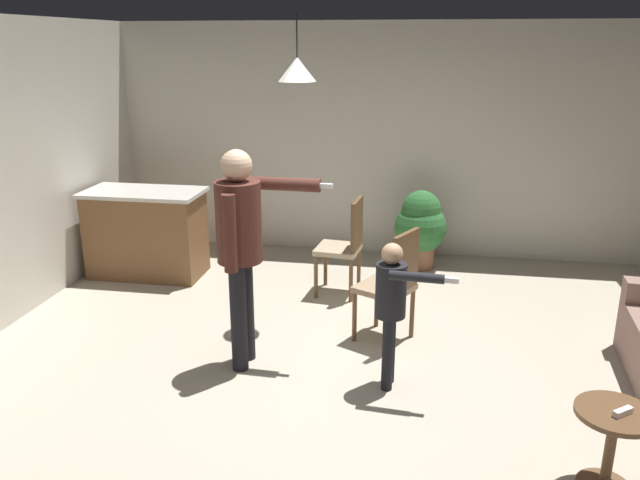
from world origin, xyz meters
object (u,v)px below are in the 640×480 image
Objects in this scene: kitchen_counter at (146,233)px; spare_remote_on_table at (623,412)px; person_adult at (241,236)px; dining_chair_near_wall at (392,282)px; side_table_by_couch at (611,441)px; person_child at (392,300)px; potted_plant_corner at (420,226)px; dining_chair_by_counter at (345,243)px.

spare_remote_on_table is at bearing -35.37° from kitchen_counter.
person_adult is (1.62, -1.78, 0.59)m from kitchen_counter.
side_table_by_couch is at bearing -114.67° from dining_chair_near_wall.
person_child is (-1.30, 0.95, 0.37)m from side_table_by_couch.
potted_plant_corner is at bearing 14.07° from kitchen_counter.
spare_remote_on_table is at bearing 67.65° from person_adult.
person_child reaches higher than potted_plant_corner.
kitchen_counter is 2.42× the size of side_table_by_couch.
dining_chair_by_counter is 1.00× the size of dining_chair_near_wall.
person_child is at bearing -93.56° from potted_plant_corner.
dining_chair_near_wall reaches higher than spare_remote_on_table.
dining_chair_by_counter reaches higher than side_table_by_couch.
person_adult is 13.29× the size of spare_remote_on_table.
dining_chair_near_wall is 1.12× the size of potted_plant_corner.
kitchen_counter is 2.48m from person_adult.
side_table_by_couch is at bearing 58.36° from person_child.
dining_chair_near_wall is (1.12, 0.59, -0.53)m from person_adult.
dining_chair_by_counter is (2.21, -0.20, 0.07)m from kitchen_counter.
potted_plant_corner is at bearing 107.41° from side_table_by_couch.
dining_chair_near_wall reaches higher than potted_plant_corner.
person_adult is 1.54× the size of person_child.
person_adult is at bearing 165.74° from dining_chair_by_counter.
person_adult reaches higher than spare_remote_on_table.
dining_chair_near_wall is at bearing 128.42° from side_table_by_couch.
person_adult is at bearing 155.98° from side_table_by_couch.
potted_plant_corner is (1.32, 2.52, -0.58)m from person_adult.
side_table_by_couch is at bearing 68.10° from person_adult.
person_child is 1.66m from spare_remote_on_table.
spare_remote_on_table is (1.36, -1.72, -0.01)m from dining_chair_near_wall.
dining_chair_by_counter is at bearing 124.87° from side_table_by_couch.
person_adult reaches higher than dining_chair_by_counter.
potted_plant_corner is (0.17, 2.67, -0.20)m from person_child.
person_adult is 1.37m from dining_chair_near_wall.
person_adult reaches higher than kitchen_counter.
person_child is at bearing -150.25° from dining_chair_near_wall.
potted_plant_corner is (0.73, 0.94, -0.05)m from dining_chair_by_counter.
kitchen_counter is 1.41× the size of potted_plant_corner.
side_table_by_couch is 2.16m from dining_chair_near_wall.
dining_chair_by_counter is (0.59, 1.58, -0.53)m from person_adult.
spare_remote_on_table is (2.48, -1.13, -0.53)m from person_adult.
side_table_by_couch is 0.46× the size of person_child.
person_child is 8.63× the size of spare_remote_on_table.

